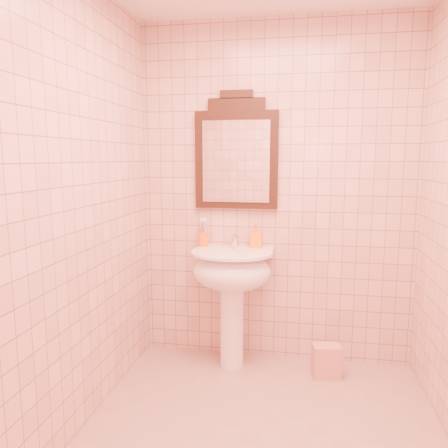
% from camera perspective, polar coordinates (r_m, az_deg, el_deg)
% --- Properties ---
extents(floor, '(2.20, 2.20, 0.00)m').
position_cam_1_polar(floor, '(2.61, 4.74, -26.93)').
color(floor, tan).
rests_on(floor, ground).
extents(back_wall, '(2.00, 0.02, 2.50)m').
position_cam_1_polar(back_wall, '(3.24, 6.81, 3.80)').
color(back_wall, beige).
rests_on(back_wall, floor).
extents(pedestal_sink, '(0.58, 0.58, 0.86)m').
position_cam_1_polar(pedestal_sink, '(3.15, 1.02, -7.18)').
color(pedestal_sink, white).
rests_on(pedestal_sink, floor).
extents(faucet, '(0.04, 0.16, 0.11)m').
position_cam_1_polar(faucet, '(3.22, 1.41, -2.09)').
color(faucet, white).
rests_on(faucet, pedestal_sink).
extents(mirror, '(0.61, 0.06, 0.85)m').
position_cam_1_polar(mirror, '(3.23, 1.63, 9.02)').
color(mirror, black).
rests_on(mirror, back_wall).
extents(toothbrush_cup, '(0.08, 0.08, 0.19)m').
position_cam_1_polar(toothbrush_cup, '(3.28, -2.71, -1.97)').
color(toothbrush_cup, orange).
rests_on(toothbrush_cup, pedestal_sink).
extents(soap_dispenser, '(0.10, 0.10, 0.18)m').
position_cam_1_polar(soap_dispenser, '(3.21, 4.10, -1.56)').
color(soap_dispenser, orange).
rests_on(soap_dispenser, pedestal_sink).
extents(towel, '(0.21, 0.16, 0.23)m').
position_cam_1_polar(towel, '(3.27, 13.23, -17.03)').
color(towel, tan).
rests_on(towel, floor).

